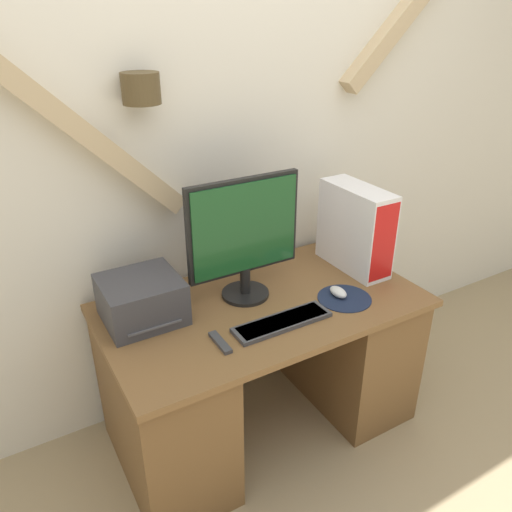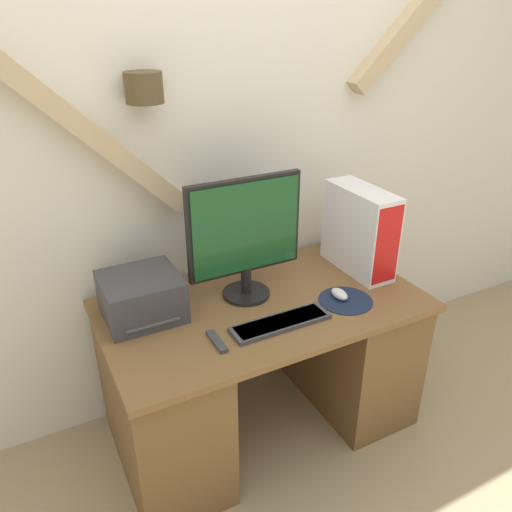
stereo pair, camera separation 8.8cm
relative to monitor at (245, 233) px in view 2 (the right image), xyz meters
name	(u,v)px [view 2 (the right image)]	position (x,y,z in m)	size (l,w,h in m)	color
ground_plane	(304,482)	(0.04, -0.48, -1.00)	(12.00, 12.00, 0.00)	#9E8966
wall_back	(218,132)	(0.04, 0.34, 0.35)	(6.40, 0.20, 2.70)	silver
desk	(263,365)	(0.04, -0.10, -0.64)	(1.38, 0.77, 0.70)	brown
monitor	(245,233)	(0.00, 0.00, 0.00)	(0.51, 0.21, 0.54)	black
keyboard	(281,323)	(0.02, -0.28, -0.29)	(0.42, 0.12, 0.02)	#3D3D42
mousepad	(345,300)	(0.36, -0.25, -0.30)	(0.24, 0.24, 0.00)	#19233D
mouse	(339,294)	(0.35, -0.22, -0.27)	(0.05, 0.10, 0.04)	silver
computer_tower	(360,230)	(0.59, -0.03, -0.09)	(0.15, 0.40, 0.41)	white
printer	(142,297)	(-0.45, 0.05, -0.21)	(0.31, 0.30, 0.18)	#38383D
remote_control	(217,341)	(-0.26, -0.27, -0.29)	(0.03, 0.15, 0.02)	#38383D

